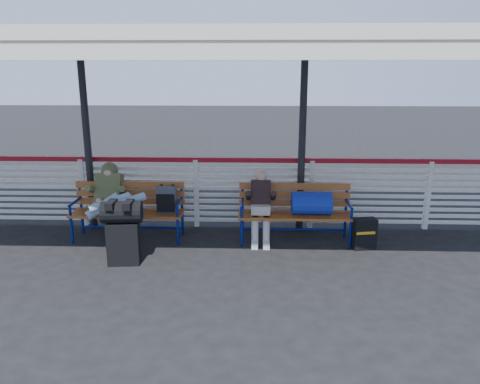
{
  "coord_description": "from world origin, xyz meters",
  "views": [
    {
      "loc": [
        1.05,
        -5.96,
        2.71
      ],
      "look_at": [
        0.8,
        1.0,
        0.87
      ],
      "focal_mm": 35.0,
      "sensor_mm": 36.0,
      "label": 1
    }
  ],
  "objects_px": {
    "luggage_stack": "(123,230)",
    "bench_right": "(304,205)",
    "traveler_man": "(112,200)",
    "bench_left": "(138,204)",
    "companion_person": "(261,205)",
    "suitcase_side": "(364,234)"
  },
  "relations": [
    {
      "from": "suitcase_side",
      "to": "companion_person",
      "type": "bearing_deg",
      "value": 159.58
    },
    {
      "from": "traveler_man",
      "to": "companion_person",
      "type": "bearing_deg",
      "value": 7.48
    },
    {
      "from": "traveler_man",
      "to": "bench_right",
      "type": "bearing_deg",
      "value": 5.81
    },
    {
      "from": "bench_left",
      "to": "suitcase_side",
      "type": "relative_size",
      "value": 3.71
    },
    {
      "from": "bench_left",
      "to": "bench_right",
      "type": "height_order",
      "value": "same"
    },
    {
      "from": "luggage_stack",
      "to": "suitcase_side",
      "type": "relative_size",
      "value": 1.9
    },
    {
      "from": "suitcase_side",
      "to": "bench_left",
      "type": "bearing_deg",
      "value": 164.62
    },
    {
      "from": "luggage_stack",
      "to": "bench_right",
      "type": "height_order",
      "value": "luggage_stack"
    },
    {
      "from": "companion_person",
      "to": "bench_right",
      "type": "bearing_deg",
      "value": 0.16
    },
    {
      "from": "luggage_stack",
      "to": "bench_left",
      "type": "relative_size",
      "value": 0.51
    },
    {
      "from": "luggage_stack",
      "to": "bench_right",
      "type": "distance_m",
      "value": 2.83
    },
    {
      "from": "traveler_man",
      "to": "companion_person",
      "type": "relative_size",
      "value": 1.43
    },
    {
      "from": "bench_left",
      "to": "suitcase_side",
      "type": "xyz_separation_m",
      "value": [
        3.59,
        -0.35,
        -0.34
      ]
    },
    {
      "from": "bench_right",
      "to": "companion_person",
      "type": "height_order",
      "value": "companion_person"
    },
    {
      "from": "bench_left",
      "to": "traveler_man",
      "type": "height_order",
      "value": "traveler_man"
    },
    {
      "from": "companion_person",
      "to": "suitcase_side",
      "type": "distance_m",
      "value": 1.67
    },
    {
      "from": "traveler_man",
      "to": "suitcase_side",
      "type": "xyz_separation_m",
      "value": [
        3.9,
        0.0,
        -0.5
      ]
    },
    {
      "from": "bench_left",
      "to": "traveler_man",
      "type": "bearing_deg",
      "value": -132.02
    },
    {
      "from": "luggage_stack",
      "to": "traveler_man",
      "type": "relative_size",
      "value": 0.56
    },
    {
      "from": "luggage_stack",
      "to": "bench_right",
      "type": "xyz_separation_m",
      "value": [
        2.64,
        0.99,
        0.1
      ]
    },
    {
      "from": "bench_right",
      "to": "traveler_man",
      "type": "distance_m",
      "value": 3.01
    },
    {
      "from": "luggage_stack",
      "to": "bench_left",
      "type": "bearing_deg",
      "value": 86.08
    }
  ]
}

